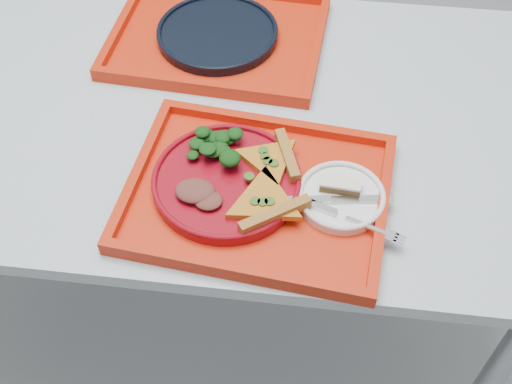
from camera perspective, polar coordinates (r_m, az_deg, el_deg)
ground at (r=1.89m, az=-5.80°, el=-9.03°), size 10.00×10.00×0.00m
table at (r=1.35m, az=-8.06°, el=5.39°), size 1.60×0.80×0.75m
tray_main at (r=1.12m, az=0.11°, el=-0.28°), size 0.48×0.39×0.01m
tray_far at (r=1.44m, az=-3.41°, el=13.37°), size 0.47×0.38×0.01m
dinner_plate at (r=1.12m, az=-2.61°, el=0.86°), size 0.26×0.26×0.02m
side_plate at (r=1.11m, az=7.56°, el=-0.56°), size 0.15×0.15×0.01m
navy_plate at (r=1.43m, az=-3.44°, el=13.81°), size 0.26×0.26×0.02m
pizza_slice_a at (r=1.07m, az=0.75°, el=-0.64°), size 0.19×0.19×0.02m
pizza_slice_b at (r=1.13m, az=1.20°, el=3.03°), size 0.16×0.15×0.02m
salad_heap at (r=1.14m, az=-3.63°, el=4.36°), size 0.09×0.08×0.04m
meat_portion at (r=1.09m, az=-5.44°, el=0.09°), size 0.07×0.06×0.02m
dessert_bar at (r=1.11m, az=7.52°, el=0.60°), size 0.07×0.03×0.02m
knife at (r=1.10m, az=7.42°, el=-0.64°), size 0.19×0.04×0.01m
fork at (r=1.08m, az=7.89°, el=-2.18°), size 0.18×0.09×0.01m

